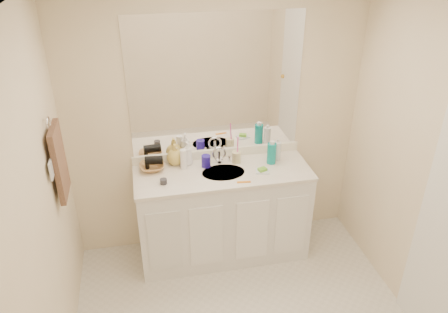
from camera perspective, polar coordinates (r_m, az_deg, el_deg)
ceiling at (r=2.27m, az=5.30°, el=18.81°), size 2.60×2.60×0.02m
wall_back at (r=3.84m, az=-0.99°, el=4.23°), size 2.60×0.02×2.40m
wall_left at (r=2.74m, az=-23.41°, el=-9.43°), size 0.02×2.60×2.40m
wall_right at (r=3.30m, az=26.54°, el=-3.41°), size 0.02×2.60×2.40m
vanity_cabinet at (r=4.00m, az=-0.15°, el=-7.56°), size 1.50×0.55×0.85m
countertop at (r=3.76m, az=-0.16°, el=-2.13°), size 1.52×0.57×0.03m
backsplash at (r=3.95m, az=-0.92°, el=0.44°), size 1.52×0.03×0.08m
sink_basin at (r=3.74m, az=-0.09°, el=-2.24°), size 0.37×0.37×0.02m
faucet at (r=3.86m, az=-0.64°, el=-0.05°), size 0.02×0.02×0.11m
mirror at (r=3.70m, az=-1.02°, el=9.28°), size 1.48×0.01×1.20m
blue_mug at (r=3.80m, az=-2.37°, el=-0.61°), size 0.09×0.09×0.11m
tan_cup at (r=3.86m, az=1.63°, el=-0.10°), size 0.09×0.09×0.10m
toothbrush at (r=3.82m, az=1.80°, el=1.21°), size 0.02×0.04×0.21m
mouthwash_bottle at (r=3.86m, az=6.23°, el=0.41°), size 0.10×0.10×0.19m
clear_pump_bottle at (r=3.92m, az=6.97°, el=0.74°), size 0.08×0.08×0.17m
soap_dish at (r=3.75m, az=5.02°, el=-1.94°), size 0.13×0.12×0.01m
green_soap at (r=3.74m, az=5.03°, el=-1.70°), size 0.08×0.07×0.03m
orange_comb at (r=3.60m, az=2.62°, el=-3.35°), size 0.12×0.04×0.00m
dark_jar at (r=3.60m, az=-7.91°, el=-3.24°), size 0.06×0.06×0.04m
extra_white_bottle at (r=3.77m, az=-5.32°, el=-0.34°), size 0.07×0.07×0.18m
soap_bottle_white at (r=3.82m, az=-4.78°, el=0.43°), size 0.10×0.10×0.22m
soap_bottle_cream at (r=3.84m, az=-6.27°, el=0.18°), size 0.09×0.09×0.18m
soap_bottle_yellow at (r=3.84m, az=-6.39°, el=0.31°), size 0.16×0.16×0.19m
wicker_basket at (r=3.81m, az=-9.37°, el=-1.35°), size 0.22×0.22×0.05m
hair_dryer at (r=3.78m, az=-9.14°, el=-0.48°), size 0.16×0.09×0.08m
towel_ring at (r=3.23m, az=-21.94°, el=3.97°), size 0.01×0.11×0.11m
hand_towel at (r=3.35m, az=-20.69°, el=-0.66°), size 0.04×0.32×0.55m
switch_plate at (r=3.16m, az=-21.65°, el=-1.64°), size 0.01×0.08×0.13m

